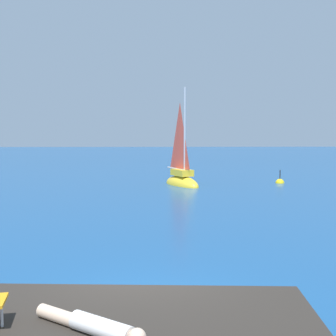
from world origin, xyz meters
name	(u,v)px	position (x,y,z in m)	size (l,w,h in m)	color
ground_plane	(140,312)	(0.00, 0.00, 0.00)	(160.00, 160.00, 0.00)	navy
sailboat_near	(182,179)	(1.90, 19.34, 0.36)	(2.64, 3.65, 6.65)	yellow
person_sunbather	(94,325)	(-0.47, -2.89, 1.05)	(1.51, 1.13, 0.25)	white
marker_buoy	(280,183)	(8.33, 20.22, 0.01)	(0.56, 0.56, 1.13)	yellow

